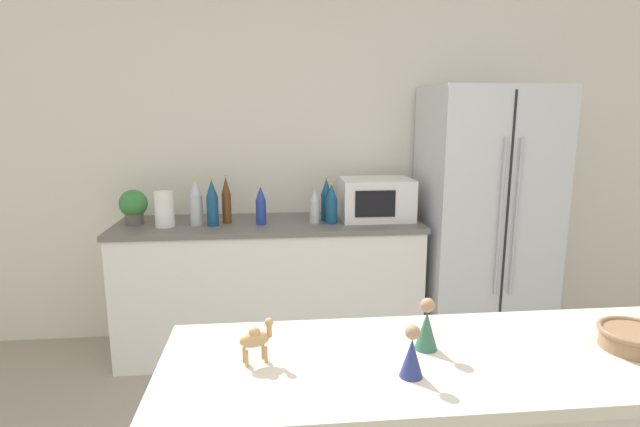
% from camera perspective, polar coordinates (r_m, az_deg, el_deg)
% --- Properties ---
extents(wall_back, '(8.00, 0.06, 2.55)m').
position_cam_1_polar(wall_back, '(3.65, -1.07, 5.83)').
color(wall_back, silver).
rests_on(wall_back, ground_plane).
extents(back_counter, '(2.03, 0.63, 0.91)m').
position_cam_1_polar(back_counter, '(3.49, -5.67, -8.26)').
color(back_counter, white).
rests_on(back_counter, ground_plane).
extents(refrigerator, '(0.83, 0.69, 1.80)m').
position_cam_1_polar(refrigerator, '(3.63, 18.18, -0.75)').
color(refrigerator, silver).
rests_on(refrigerator, ground_plane).
extents(potted_plant, '(0.18, 0.18, 0.23)m').
position_cam_1_polar(potted_plant, '(3.47, -20.54, 0.85)').
color(potted_plant, '#595451').
rests_on(potted_plant, back_counter).
extents(paper_towel_roll, '(0.12, 0.12, 0.23)m').
position_cam_1_polar(paper_towel_roll, '(3.34, -17.37, 0.47)').
color(paper_towel_roll, white).
rests_on(paper_towel_roll, back_counter).
extents(microwave, '(0.48, 0.37, 0.28)m').
position_cam_1_polar(microwave, '(3.43, 6.41, 1.67)').
color(microwave, white).
rests_on(microwave, back_counter).
extents(back_bottle_0, '(0.07, 0.07, 0.29)m').
position_cam_1_polar(back_bottle_0, '(3.37, 0.72, 1.55)').
color(back_bottle_0, navy).
rests_on(back_bottle_0, back_counter).
extents(back_bottle_1, '(0.07, 0.07, 0.26)m').
position_cam_1_polar(back_bottle_1, '(3.27, -6.77, 0.88)').
color(back_bottle_1, navy).
rests_on(back_bottle_1, back_counter).
extents(back_bottle_2, '(0.06, 0.06, 0.32)m').
position_cam_1_polar(back_bottle_2, '(3.35, -10.65, 1.50)').
color(back_bottle_2, brown).
rests_on(back_bottle_2, back_counter).
extents(back_bottle_3, '(0.07, 0.07, 0.27)m').
position_cam_1_polar(back_bottle_3, '(3.28, 1.33, 1.06)').
color(back_bottle_3, navy).
rests_on(back_bottle_3, back_counter).
extents(back_bottle_4, '(0.07, 0.07, 0.31)m').
position_cam_1_polar(back_bottle_4, '(3.29, -12.21, 1.16)').
color(back_bottle_4, navy).
rests_on(back_bottle_4, back_counter).
extents(back_bottle_5, '(0.07, 0.07, 0.24)m').
position_cam_1_polar(back_bottle_5, '(3.29, -0.61, 0.86)').
color(back_bottle_5, '#B2B7BC').
rests_on(back_bottle_5, back_counter).
extents(back_bottle_6, '(0.08, 0.08, 0.31)m').
position_cam_1_polar(back_bottle_6, '(3.33, -13.99, 1.25)').
color(back_bottle_6, '#B2B7BC').
rests_on(back_bottle_6, back_counter).
extents(fruit_bowl, '(0.20, 0.20, 0.06)m').
position_cam_1_polar(fruit_bowl, '(1.71, 32.31, -11.91)').
color(fruit_bowl, '#8C6647').
rests_on(fruit_bowl, bar_counter).
extents(camel_figurine, '(0.10, 0.07, 0.12)m').
position_cam_1_polar(camel_figurine, '(1.38, -7.32, -13.94)').
color(camel_figurine, tan).
rests_on(camel_figurine, bar_counter).
extents(wise_man_figurine_blue, '(0.06, 0.06, 0.14)m').
position_cam_1_polar(wise_man_figurine_blue, '(1.33, 10.44, -15.57)').
color(wise_man_figurine_blue, navy).
rests_on(wise_man_figurine_blue, bar_counter).
extents(wise_man_figurine_crimson, '(0.06, 0.06, 0.15)m').
position_cam_1_polar(wise_man_figurine_crimson, '(1.47, 12.08, -12.60)').
color(wise_man_figurine_crimson, '#33664C').
rests_on(wise_man_figurine_crimson, bar_counter).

